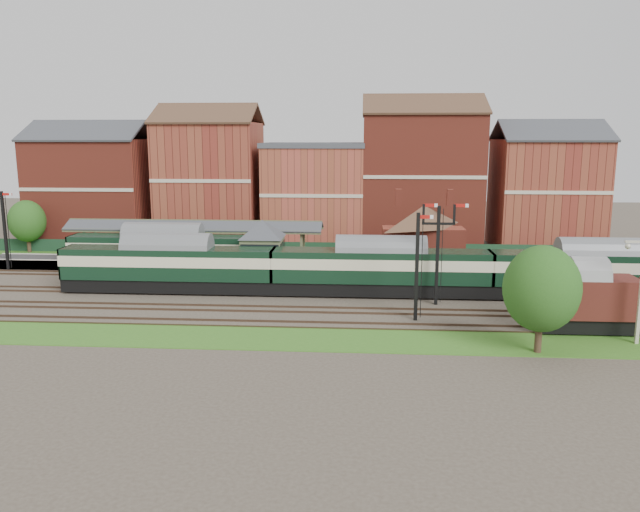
# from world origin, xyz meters

# --- Properties ---
(ground) EXTENTS (160.00, 160.00, 0.00)m
(ground) POSITION_xyz_m (0.00, 0.00, 0.00)
(ground) COLOR #473D33
(ground) RESTS_ON ground
(grass_back) EXTENTS (90.00, 4.50, 0.06)m
(grass_back) POSITION_xyz_m (0.00, 16.00, 0.03)
(grass_back) COLOR #2D6619
(grass_back) RESTS_ON ground
(grass_front) EXTENTS (90.00, 5.00, 0.06)m
(grass_front) POSITION_xyz_m (0.00, -12.00, 0.03)
(grass_front) COLOR #2D6619
(grass_front) RESTS_ON ground
(fence) EXTENTS (90.00, 0.12, 1.50)m
(fence) POSITION_xyz_m (0.00, 18.00, 0.75)
(fence) COLOR #193823
(fence) RESTS_ON ground
(platform) EXTENTS (55.00, 3.40, 1.00)m
(platform) POSITION_xyz_m (-5.00, 9.75, 0.50)
(platform) COLOR #2D2D2D
(platform) RESTS_ON ground
(signal_box) EXTENTS (5.40, 5.40, 6.00)m
(signal_box) POSITION_xyz_m (-3.00, 3.25, 3.19)
(signal_box) COLOR #667553
(signal_box) RESTS_ON ground
(brick_hut) EXTENTS (3.20, 2.64, 2.94)m
(brick_hut) POSITION_xyz_m (5.00, 3.25, 1.20)
(brick_hut) COLOR maroon
(brick_hut) RESTS_ON ground
(station_building) EXTENTS (8.10, 8.10, 5.90)m
(station_building) POSITION_xyz_m (12.00, 9.75, 3.96)
(station_building) COLOR #973626
(station_building) RESTS_ON platform
(canopy) EXTENTS (26.00, 3.89, 4.08)m
(canopy) POSITION_xyz_m (-11.00, 9.75, 4.58)
(canopy) COLOR #505A38
(canopy) RESTS_ON platform
(semaphore_bracket) EXTENTS (3.60, 0.25, 8.18)m
(semaphore_bracket) POSITION_xyz_m (12.04, -2.50, 4.63)
(semaphore_bracket) COLOR black
(semaphore_bracket) RESTS_ON ground
(semaphore_platform_end) EXTENTS (1.23, 0.25, 8.00)m
(semaphore_platform_end) POSITION_xyz_m (-29.98, 8.00, 4.16)
(semaphore_platform_end) COLOR black
(semaphore_platform_end) RESTS_ON ground
(semaphore_siding) EXTENTS (1.23, 0.25, 8.00)m
(semaphore_siding) POSITION_xyz_m (10.02, -7.00, 4.16)
(semaphore_siding) COLOR black
(semaphore_siding) RESTS_ON ground
(town_backdrop) EXTENTS (69.00, 10.00, 16.00)m
(town_backdrop) POSITION_xyz_m (-0.18, 25.00, 7.00)
(town_backdrop) COLOR #973626
(town_backdrop) RESTS_ON ground
(dmu_train) EXTENTS (55.00, 2.89, 4.23)m
(dmu_train) POSITION_xyz_m (7.58, 0.00, 2.47)
(dmu_train) COLOR black
(dmu_train) RESTS_ON ground
(platform_railcar) EXTENTS (18.29, 2.88, 4.21)m
(platform_railcar) POSITION_xyz_m (-13.20, 6.50, 2.46)
(platform_railcar) COLOR black
(platform_railcar) RESTS_ON ground
(goods_van_a) EXTENTS (6.77, 2.93, 4.11)m
(goods_van_a) POSITION_xyz_m (21.43, -9.00, 2.32)
(goods_van_a) COLOR black
(goods_van_a) RESTS_ON ground
(tree_far) EXTENTS (4.70, 4.70, 6.86)m
(tree_far) POSITION_xyz_m (17.08, -13.66, 4.14)
(tree_far) COLOR #382619
(tree_far) RESTS_ON ground
(tree_back) EXTENTS (4.20, 4.20, 6.14)m
(tree_back) POSITION_xyz_m (-32.82, 17.27, 3.71)
(tree_back) COLOR #382619
(tree_back) RESTS_ON ground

